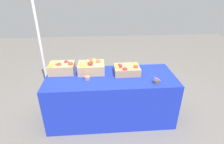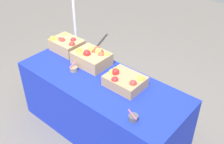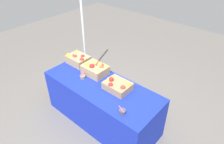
% 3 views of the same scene
% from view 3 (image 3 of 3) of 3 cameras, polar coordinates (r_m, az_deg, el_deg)
% --- Properties ---
extents(ground_plane, '(10.00, 10.00, 0.00)m').
position_cam_3_polar(ground_plane, '(3.63, -2.61, -12.81)').
color(ground_plane, slate).
extents(table, '(1.90, 0.76, 0.74)m').
position_cam_3_polar(table, '(3.37, -2.77, -8.52)').
color(table, '#192DB7').
rests_on(table, ground_plane).
extents(apple_crate_left, '(0.37, 0.28, 0.19)m').
position_cam_3_polar(apple_crate_left, '(3.65, -9.43, 3.53)').
color(apple_crate_left, tan).
rests_on(apple_crate_left, table).
extents(apple_crate_middle, '(0.39, 0.30, 0.20)m').
position_cam_3_polar(apple_crate_middle, '(3.34, -4.55, 0.94)').
color(apple_crate_middle, tan).
rests_on(apple_crate_middle, table).
extents(apple_crate_right, '(0.38, 0.30, 0.17)m').
position_cam_3_polar(apple_crate_right, '(3.01, 1.47, -3.71)').
color(apple_crate_right, tan).
rests_on(apple_crate_right, table).
extents(sample_bowl_near, '(0.10, 0.09, 0.11)m').
position_cam_3_polar(sample_bowl_near, '(2.67, 2.87, -10.84)').
color(sample_bowl_near, '#4C4C51').
rests_on(sample_bowl_near, table).
extents(sample_bowl_mid, '(0.09, 0.09, 0.10)m').
position_cam_3_polar(sample_bowl_mid, '(3.29, -8.11, -1.31)').
color(sample_bowl_mid, gray).
rests_on(sample_bowl_mid, table).
extents(tent_pole, '(0.04, 0.04, 2.06)m').
position_cam_3_polar(tent_pole, '(4.15, -7.93, 10.85)').
color(tent_pole, white).
rests_on(tent_pole, ground_plane).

